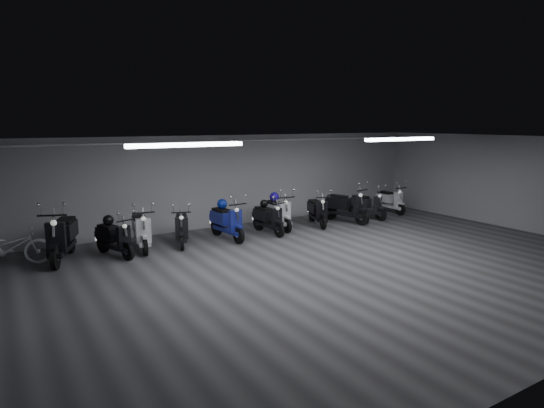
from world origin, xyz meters
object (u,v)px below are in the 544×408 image
helmet_1 (274,197)px  helmet_2 (222,204)px  scooter_10 (390,196)px  scooter_4 (227,216)px  helmet_0 (108,220)px  scooter_7 (318,206)px  scooter_5 (268,213)px  scooter_1 (114,232)px  bicycle (9,243)px  scooter_3 (182,222)px  scooter_2 (141,224)px  scooter_9 (367,201)px  scooter_8 (346,201)px  scooter_6 (278,208)px  scooter_0 (62,229)px  helmet_3 (264,204)px

helmet_1 → helmet_2: size_ratio=1.02×
scooter_10 → helmet_2: bearing=-175.6°
scooter_4 → helmet_0: bearing=172.7°
scooter_7 → scooter_5: bearing=-157.9°
scooter_1 → helmet_2: scooter_1 is taller
bicycle → scooter_10: size_ratio=1.08×
helmet_2 → scooter_3: bearing=-173.2°
scooter_5 → bicycle: bearing=174.1°
scooter_2 → helmet_1: 4.22m
scooter_10 → helmet_0: 9.71m
scooter_5 → scooter_9: size_ratio=1.00×
scooter_9 → bicycle: bearing=166.0°
scooter_1 → helmet_1: scooter_1 is taller
scooter_5 → scooter_8: scooter_8 is taller
scooter_1 → helmet_2: 3.04m
scooter_1 → scooter_6: scooter_6 is taller
scooter_0 → scooter_1: scooter_0 is taller
scooter_2 → scooter_8: 6.51m
scooter_4 → scooter_9: 5.23m
scooter_5 → scooter_10: scooter_5 is taller
scooter_5 → scooter_8: size_ratio=0.86×
scooter_0 → scooter_1: bearing=7.6°
helmet_1 → helmet_2: bearing=-169.5°
scooter_6 → scooter_1: bearing=-170.1°
scooter_5 → helmet_3: bearing=90.0°
scooter_5 → scooter_7: scooter_7 is taller
scooter_7 → helmet_0: bearing=-162.3°
scooter_4 → scooter_1: bearing=176.6°
scooter_5 → scooter_9: 3.93m
helmet_1 → scooter_2: bearing=-174.3°
scooter_4 → helmet_2: (-0.02, 0.24, 0.30)m
scooter_4 → helmet_0: scooter_4 is taller
scooter_1 → scooter_4: (3.02, 0.08, 0.07)m
helmet_1 → helmet_2: (-1.92, -0.35, 0.01)m
scooter_10 → scooter_9: bearing=-164.4°
helmet_0 → scooter_3: bearing=-1.1°
scooter_5 → helmet_2: size_ratio=5.62×
scooter_0 → helmet_2: size_ratio=7.06×
scooter_10 → helmet_1: bearing=-179.3°
scooter_2 → bicycle: (-2.91, 0.06, -0.10)m
scooter_5 → helmet_2: (-1.33, 0.27, 0.36)m
scooter_2 → scooter_10: bearing=10.0°
bicycle → helmet_2: bearing=-90.6°
scooter_9 → helmet_3: 3.95m
scooter_9 → bicycle: scooter_9 is taller
scooter_5 → scooter_4: bearing=175.3°
scooter_0 → helmet_3: scooter_0 is taller
bicycle → scooter_9: bearing=-91.4°
scooter_2 → scooter_9: size_ratio=1.10×
scooter_7 → helmet_2: (-3.20, 0.14, 0.35)m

